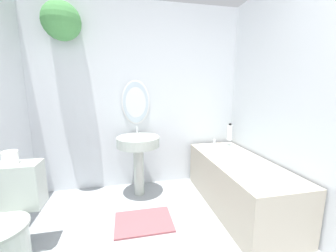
% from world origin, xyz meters
% --- Properties ---
extents(wall_back, '(2.79, 0.41, 2.40)m').
position_xyz_m(wall_back, '(-0.13, 2.42, 1.33)').
color(wall_back, silver).
rests_on(wall_back, ground_plane).
extents(wall_right, '(0.06, 2.53, 2.40)m').
position_xyz_m(wall_right, '(1.37, 1.21, 1.20)').
color(wall_right, silver).
rests_on(wall_right, ground_plane).
extents(toilet, '(0.40, 0.57, 0.75)m').
position_xyz_m(toilet, '(-1.08, 1.21, 0.34)').
color(toilet, '#B2BCB2').
rests_on(toilet, ground_plane).
extents(pedestal_sink, '(0.52, 0.52, 0.85)m').
position_xyz_m(pedestal_sink, '(-0.06, 2.12, 0.60)').
color(pedestal_sink, '#B2BCB2').
rests_on(pedestal_sink, ground_plane).
extents(bathtub, '(0.62, 1.50, 0.63)m').
position_xyz_m(bathtub, '(1.01, 1.61, 0.29)').
color(bathtub, '#B2A893').
rests_on(bathtub, ground_plane).
extents(shampoo_bottle, '(0.07, 0.07, 0.23)m').
position_xyz_m(shampoo_bottle, '(1.19, 2.19, 0.73)').
color(shampoo_bottle, white).
rests_on(shampoo_bottle, bathtub).
extents(bath_mat, '(0.57, 0.41, 0.02)m').
position_xyz_m(bath_mat, '(-0.06, 1.53, 0.01)').
color(bath_mat, '#934C51').
rests_on(bath_mat, ground_plane).
extents(toilet_paper_roll, '(0.11, 0.11, 0.10)m').
position_xyz_m(toilet_paper_roll, '(-1.08, 1.39, 0.80)').
color(toilet_paper_roll, white).
rests_on(toilet_paper_roll, toilet).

